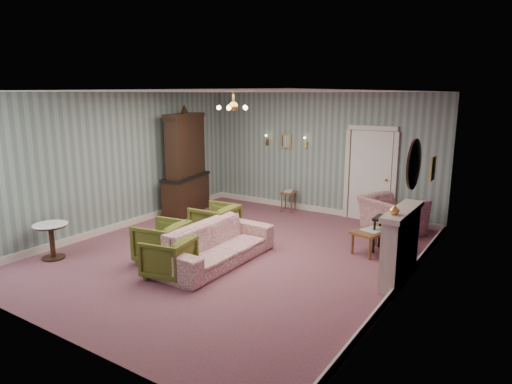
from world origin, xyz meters
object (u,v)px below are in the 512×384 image
Objects in this scene: olive_chair_b at (162,240)px; sofa_chintz at (217,238)px; olive_chair_c at (215,221)px; fireplace at (400,245)px; coffee_table at (373,241)px; side_table_black at (386,235)px; olive_chair_a at (169,255)px; dresser at (185,161)px; pedestal_table at (52,241)px; wingback_chair at (392,209)px.

olive_chair_b is 0.97m from sofa_chintz.
fireplace is (3.62, 0.02, 0.18)m from olive_chair_c.
olive_chair_b is at bearing -140.02° from coffee_table.
fireplace is at bearing -64.25° from side_table_black.
olive_chair_a is 4.03m from dresser.
pedestal_table is at bearing -87.79° from olive_chair_a.
olive_chair_c is at bearing 68.70° from wingback_chair.
pedestal_table is (-1.79, -2.36, -0.08)m from olive_chair_c.
side_table_black is at bearing -47.23° from sofa_chintz.
olive_chair_c reaches higher than olive_chair_b.
pedestal_table is at bearing -143.76° from coffee_table.
sofa_chintz reaches higher than coffee_table.
olive_chair_c is 2.45m from dresser.
olive_chair_c is 0.94× the size of coffee_table.
wingback_chair is 1.43m from coffee_table.
olive_chair_b is at bearing 119.43° from sofa_chintz.
olive_chair_c is 1.22× the size of side_table_black.
olive_chair_b is 0.92× the size of coffee_table.
olive_chair_a is at bearing 11.86° from olive_chair_c.
side_table_black is at bearing 120.82° from olive_chair_b.
sofa_chintz reaches higher than olive_chair_b.
sofa_chintz is at bearing 29.21° from pedestal_table.
dresser is (-2.39, 3.11, 0.92)m from olive_chair_a.
wingback_chair reaches higher than coffee_table.
side_table_black is (2.27, 2.12, -0.12)m from sofa_chintz.
wingback_chair is (2.84, 3.85, 0.11)m from olive_chair_b.
olive_chair_c is 3.62m from fireplace.
fireplace is (3.12, 1.84, 0.22)m from olive_chair_a.
olive_chair_b is 0.31× the size of dresser.
olive_chair_b reaches higher than olive_chair_a.
olive_chair_c is at bearing 39.90° from sofa_chintz.
coffee_table is (2.93, 2.45, -0.17)m from olive_chair_b.
fireplace reaches higher than coffee_table.
olive_chair_a is at bearing -149.48° from fireplace.
olive_chair_a is 3.63m from fireplace.
olive_chair_a is 0.94m from sofa_chintz.
pedestal_table is (-4.57, -4.81, -0.18)m from wingback_chair.
side_table_black is at bearing -13.49° from dresser.
olive_chair_a is at bearing 13.40° from pedestal_table.
fireplace reaches higher than wingback_chair.
sofa_chintz is 0.91× the size of dresser.
olive_chair_a is 0.51× the size of fireplace.
dresser is 3.89× the size of side_table_black.
olive_chair_b is at bearing -158.79° from fireplace.
dresser is at bearing 177.10° from coffee_table.
olive_chair_a is 1.09× the size of side_table_black.
dresser reaches higher than olive_chair_a.
olive_chair_a is 1.88m from olive_chair_c.
side_table_black is (0.19, 0.14, 0.11)m from coffee_table.
olive_chair_c is 1.25× the size of pedestal_table.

